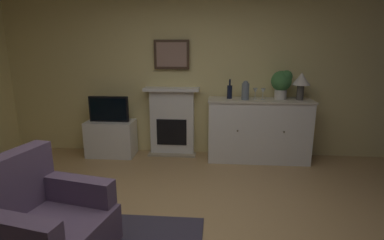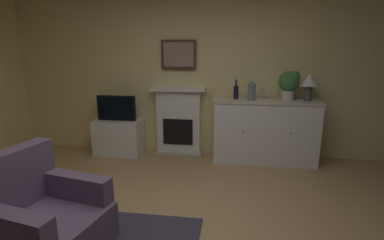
{
  "view_description": "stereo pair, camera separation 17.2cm",
  "coord_description": "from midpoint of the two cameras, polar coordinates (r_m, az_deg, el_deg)",
  "views": [
    {
      "loc": [
        0.32,
        -2.27,
        1.71
      ],
      "look_at": [
        0.08,
        0.63,
        1.0
      ],
      "focal_mm": 27.77,
      "sensor_mm": 36.0,
      "label": 1
    },
    {
      "loc": [
        0.49,
        -2.25,
        1.71
      ],
      "look_at": [
        0.08,
        0.63,
        1.0
      ],
      "focal_mm": 27.77,
      "sensor_mm": 36.0,
      "label": 2
    }
  ],
  "objects": [
    {
      "name": "wall_rear",
      "position": [
        4.77,
        3.34,
        10.0
      ],
      "size": [
        6.34,
        0.06,
        2.8
      ],
      "primitive_type": "cube",
      "color": "#EAD68C",
      "rests_on": "ground_plane"
    },
    {
      "name": "fireplace_unit",
      "position": [
        4.82,
        -1.53,
        -0.21
      ],
      "size": [
        0.87,
        0.3,
        1.1
      ],
      "color": "white",
      "rests_on": "ground_plane"
    },
    {
      "name": "framed_picture",
      "position": [
        4.73,
        -1.52,
        12.46
      ],
      "size": [
        0.55,
        0.04,
        0.45
      ],
      "color": "#473323"
    },
    {
      "name": "sideboard_cabinet",
      "position": [
        4.64,
        14.87,
        -2.11
      ],
      "size": [
        1.54,
        0.49,
        0.96
      ],
      "color": "white",
      "rests_on": "ground_plane"
    },
    {
      "name": "table_lamp",
      "position": [
        4.6,
        22.62,
        6.81
      ],
      "size": [
        0.26,
        0.26,
        0.4
      ],
      "color": "#4C4742",
      "rests_on": "sideboard_cabinet"
    },
    {
      "name": "wine_bottle",
      "position": [
        4.52,
        9.53,
        5.35
      ],
      "size": [
        0.08,
        0.08,
        0.29
      ],
      "color": "black",
      "rests_on": "sideboard_cabinet"
    },
    {
      "name": "wine_glass_left",
      "position": [
        4.51,
        14.37,
        5.29
      ],
      "size": [
        0.07,
        0.07,
        0.16
      ],
      "color": "silver",
      "rests_on": "sideboard_cabinet"
    },
    {
      "name": "wine_glass_center",
      "position": [
        4.5,
        15.8,
        5.18
      ],
      "size": [
        0.07,
        0.07,
        0.16
      ],
      "color": "silver",
      "rests_on": "sideboard_cabinet"
    },
    {
      "name": "vase_decorative",
      "position": [
        4.44,
        12.5,
        5.49
      ],
      "size": [
        0.11,
        0.11,
        0.28
      ],
      "color": "slate",
      "rests_on": "sideboard_cabinet"
    },
    {
      "name": "tv_cabinet",
      "position": [
        5.0,
        -12.94,
        -3.19
      ],
      "size": [
        0.75,
        0.42,
        0.57
      ],
      "color": "white",
      "rests_on": "ground_plane"
    },
    {
      "name": "tv_set",
      "position": [
        4.86,
        -13.34,
        2.23
      ],
      "size": [
        0.62,
        0.07,
        0.4
      ],
      "color": "black",
      "rests_on": "tv_cabinet"
    },
    {
      "name": "potted_plant_small",
      "position": [
        4.59,
        19.26,
        6.79
      ],
      "size": [
        0.3,
        0.3,
        0.43
      ],
      "color": "beige",
      "rests_on": "sideboard_cabinet"
    },
    {
      "name": "armchair",
      "position": [
        2.73,
        -25.38,
        -16.8
      ],
      "size": [
        0.95,
        0.91,
        0.92
      ],
      "color": "#604C66",
      "rests_on": "ground_plane"
    }
  ]
}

